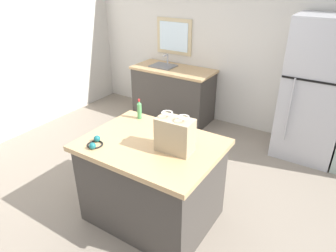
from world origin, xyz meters
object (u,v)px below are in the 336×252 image
Objects in this scene: kitchen_island at (152,181)px; small_box at (177,125)px; shopping_bag at (175,135)px; bottle at (139,110)px; refrigerator at (315,91)px; ear_defenders at (95,143)px.

kitchen_island is 8.72× the size of small_box.
bottle is at bearing 151.44° from shopping_bag.
kitchen_island is at bearing -116.13° from refrigerator.
kitchen_island is 0.78m from bottle.
refrigerator reaches higher than shopping_bag.
kitchen_island is 0.68× the size of refrigerator.
refrigerator is at bearing 63.87° from kitchen_island.
refrigerator is 12.74× the size of small_box.
refrigerator reaches higher than ear_defenders.
refrigerator is (1.08, 2.20, 0.49)m from kitchen_island.
small_box reaches higher than kitchen_island.
refrigerator is at bearing 69.61° from shopping_bag.
shopping_bag reaches higher than small_box.
small_box is at bearing 75.74° from kitchen_island.
shopping_bag is at bearing -110.39° from refrigerator.
bottle reaches higher than small_box.
ear_defenders is at bearing -127.32° from small_box.
shopping_bag is (-0.82, -2.20, 0.11)m from refrigerator.
small_box is 0.74× the size of ear_defenders.
shopping_bag is 0.39m from small_box.
bottle is (-1.50, -1.83, 0.05)m from refrigerator.
ear_defenders is (-0.50, -0.65, -0.05)m from small_box.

